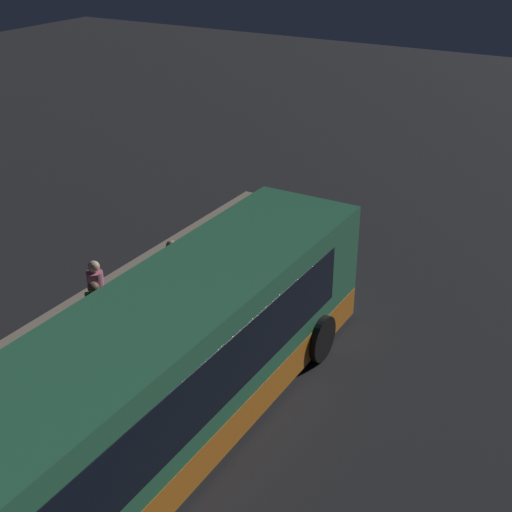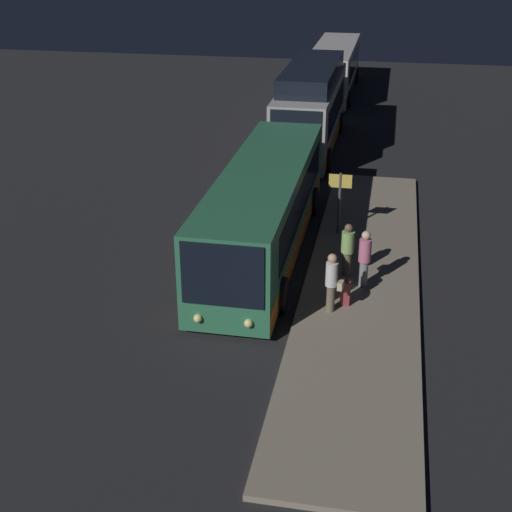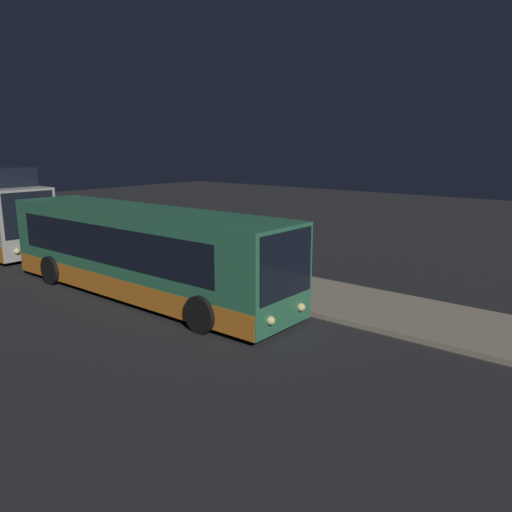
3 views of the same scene
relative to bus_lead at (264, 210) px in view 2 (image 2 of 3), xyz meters
name	(u,v)px [view 2 (image 2 of 3)]	position (x,y,z in m)	size (l,w,h in m)	color
ground	(258,272)	(1.77, 0.13, -1.48)	(80.00, 80.00, 0.00)	#232326
platform	(362,279)	(1.77, 3.48, -1.41)	(20.00, 3.50, 0.15)	gray
bus_lead	(264,210)	(0.00, 0.00, 0.00)	(12.16, 2.83, 2.97)	#2D704C
bus_second	(310,111)	(-12.79, 0.00, 0.36)	(10.54, 2.83, 4.06)	#B2ADA8
bus_third	(334,69)	(-25.83, 0.00, 0.05)	(11.77, 2.85, 3.08)	silver
passenger_boarding	(365,256)	(2.35, 3.52, -0.34)	(0.59, 0.42, 1.82)	gray
passenger_waiting	(348,248)	(1.73, 2.96, -0.40)	(0.41, 0.41, 1.74)	#6B604C
passenger_with_bags	(332,280)	(4.14, 2.70, -0.34)	(0.40, 0.56, 1.80)	#6B604C
suitcase	(346,292)	(3.59, 3.08, -0.96)	(0.41, 0.27, 0.98)	maroon
sign_post	(340,194)	(-1.62, 2.41, 0.13)	(0.10, 0.81, 2.25)	#4C4C51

